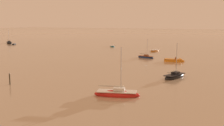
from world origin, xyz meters
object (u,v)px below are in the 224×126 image
object	(u,v)px
rowboat_moored_1	(112,46)
sailboat_moored_5	(9,43)
sailboat_moored_0	(146,57)
rowboat_moored_0	(155,51)
sailboat_moored_1	(174,76)
motorboat_moored_0	(176,61)
mooring_post_left	(10,79)
rowboat_moored_2	(14,44)
sailboat_moored_2	(117,94)

from	to	relation	value
rowboat_moored_1	sailboat_moored_5	xyz separation A→B (m)	(-49.32, -9.48, 0.12)
sailboat_moored_0	sailboat_moored_5	world-z (taller)	sailboat_moored_5
rowboat_moored_0	sailboat_moored_1	xyz separation A→B (m)	(18.15, -38.72, 0.07)
motorboat_moored_0	sailboat_moored_5	size ratio (longest dim) A/B	0.71
mooring_post_left	sailboat_moored_1	bearing A→B (deg)	40.52
sailboat_moored_1	sailboat_moored_5	xyz separation A→B (m)	(-88.28, 37.13, 0.04)
rowboat_moored_0	rowboat_moored_1	distance (m)	22.26
rowboat_moored_2	sailboat_moored_2	size ratio (longest dim) A/B	0.55
sailboat_moored_2	mooring_post_left	distance (m)	17.47
rowboat_moored_1	mooring_post_left	size ratio (longest dim) A/B	2.26
sailboat_moored_2	sailboat_moored_5	size ratio (longest dim) A/B	0.92
motorboat_moored_0	mooring_post_left	world-z (taller)	mooring_post_left
sailboat_moored_2	rowboat_moored_1	bearing A→B (deg)	98.97
rowboat_moored_0	sailboat_moored_5	distance (m)	70.15
rowboat_moored_1	sailboat_moored_2	size ratio (longest dim) A/B	0.67
rowboat_moored_0	motorboat_moored_0	distance (m)	23.75
sailboat_moored_2	mooring_post_left	world-z (taller)	sailboat_moored_2
mooring_post_left	rowboat_moored_1	bearing A→B (deg)	106.15
rowboat_moored_2	mooring_post_left	distance (m)	79.53
rowboat_moored_1	rowboat_moored_2	bearing A→B (deg)	70.07
sailboat_moored_0	sailboat_moored_1	distance (m)	25.96
rowboat_moored_1	motorboat_moored_0	bearing A→B (deg)	-166.12
sailboat_moored_0	rowboat_moored_1	bearing A→B (deg)	145.14
sailboat_moored_0	sailboat_moored_2	size ratio (longest dim) A/B	0.80
motorboat_moored_0	mooring_post_left	xyz separation A→B (m)	(-15.25, -36.28, 0.61)
sailboat_moored_1	motorboat_moored_0	world-z (taller)	sailboat_moored_1
motorboat_moored_0	rowboat_moored_1	size ratio (longest dim) A/B	1.15
mooring_post_left	rowboat_moored_0	bearing A→B (deg)	87.70
rowboat_moored_2	motorboat_moored_0	bearing A→B (deg)	42.21
sailboat_moored_5	mooring_post_left	world-z (taller)	sailboat_moored_5
sailboat_moored_0	sailboat_moored_1	bearing A→B (deg)	-46.09
rowboat_moored_2	sailboat_moored_2	xyz separation A→B (m)	(78.01, -48.74, 0.13)
motorboat_moored_0	rowboat_moored_2	xyz separation A→B (m)	(-76.00, 15.05, -0.07)
sailboat_moored_2	sailboat_moored_5	distance (m)	99.75
sailboat_moored_1	motorboat_moored_0	distance (m)	19.53
sailboat_moored_5	rowboat_moored_0	bearing A→B (deg)	-148.34
motorboat_moored_0	sailboat_moored_2	size ratio (longest dim) A/B	0.77
mooring_post_left	sailboat_moored_5	bearing A→B (deg)	141.20
motorboat_moored_0	sailboat_moored_5	distance (m)	85.11
rowboat_moored_0	sailboat_moored_0	distance (m)	17.49
sailboat_moored_0	rowboat_moored_2	xyz separation A→B (m)	(-66.85, 12.23, -0.08)
rowboat_moored_0	sailboat_moored_1	size ratio (longest dim) A/B	0.79
sailboat_moored_1	rowboat_moored_2	world-z (taller)	sailboat_moored_1
motorboat_moored_0	rowboat_moored_1	bearing A→B (deg)	128.82
rowboat_moored_2	sailboat_moored_5	world-z (taller)	sailboat_moored_5
sailboat_moored_1	rowboat_moored_2	bearing A→B (deg)	81.21
rowboat_moored_0	mooring_post_left	size ratio (longest dim) A/B	2.50
sailboat_moored_2	mooring_post_left	xyz separation A→B (m)	(-17.26, -2.59, 0.55)
rowboat_moored_2	sailboat_moored_0	bearing A→B (deg)	43.04
sailboat_moored_1	sailboat_moored_2	world-z (taller)	sailboat_moored_2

